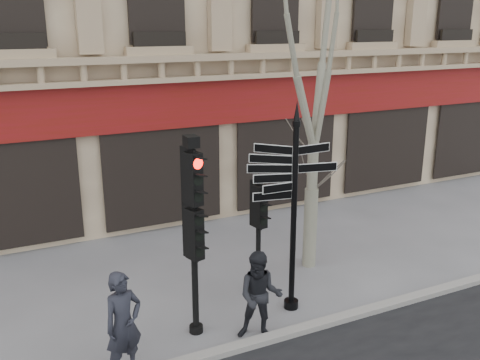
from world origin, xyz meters
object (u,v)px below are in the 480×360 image
(pedestrian_a, at_px, (123,325))
(plane_tree, at_px, (318,41))
(traffic_signal_main, at_px, (193,213))
(fingerpost, at_px, (295,174))
(pedestrian_b, at_px, (260,296))
(traffic_signal_secondary, at_px, (259,218))

(pedestrian_a, bearing_deg, plane_tree, 5.92)
(traffic_signal_main, distance_m, plane_tree, 4.88)
(traffic_signal_main, xyz_separation_m, pedestrian_a, (-1.53, -0.67, -1.51))
(fingerpost, relative_size, traffic_signal_main, 1.12)
(traffic_signal_main, relative_size, plane_tree, 0.51)
(plane_tree, height_order, pedestrian_b, plane_tree)
(plane_tree, relative_size, pedestrian_b, 4.39)
(fingerpost, bearing_deg, pedestrian_a, -147.79)
(traffic_signal_secondary, bearing_deg, fingerpost, -85.66)
(traffic_signal_main, height_order, pedestrian_a, traffic_signal_main)
(traffic_signal_main, relative_size, pedestrian_b, 2.22)
(traffic_signal_secondary, xyz_separation_m, pedestrian_b, (-0.85, -1.70, -0.84))
(pedestrian_a, relative_size, pedestrian_b, 1.08)
(pedestrian_a, bearing_deg, traffic_signal_main, 5.93)
(fingerpost, relative_size, traffic_signal_secondary, 1.78)
(traffic_signal_main, height_order, plane_tree, plane_tree)
(fingerpost, xyz_separation_m, traffic_signal_main, (-2.13, 0.01, -0.48))
(fingerpost, height_order, pedestrian_a, fingerpost)
(fingerpost, xyz_separation_m, pedestrian_b, (-1.11, -0.69, -2.06))
(plane_tree, xyz_separation_m, pedestrian_a, (-5.12, -2.23, -4.44))
(pedestrian_b, bearing_deg, fingerpost, 61.84)
(fingerpost, relative_size, pedestrian_b, 2.50)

